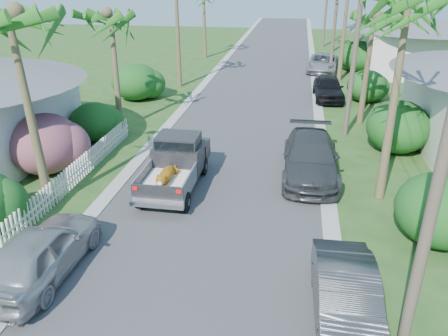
% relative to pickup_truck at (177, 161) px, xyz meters
% --- Properties ---
extents(ground, '(120.00, 120.00, 0.00)m').
position_rel_pickup_truck_xyz_m(ground, '(1.84, -5.74, -1.01)').
color(ground, '#234B1C').
rests_on(ground, ground).
extents(road, '(8.00, 100.00, 0.02)m').
position_rel_pickup_truck_xyz_m(road, '(1.84, 19.26, -1.00)').
color(road, '#38383A').
rests_on(road, ground).
extents(curb_left, '(0.60, 100.00, 0.06)m').
position_rel_pickup_truck_xyz_m(curb_left, '(-2.46, 19.26, -0.98)').
color(curb_left, '#A5A39E').
rests_on(curb_left, ground).
extents(curb_right, '(0.60, 100.00, 0.06)m').
position_rel_pickup_truck_xyz_m(curb_right, '(6.14, 19.26, -0.98)').
color(curb_right, '#A5A39E').
rests_on(curb_right, ground).
extents(pickup_truck, '(1.98, 5.12, 2.06)m').
position_rel_pickup_truck_xyz_m(pickup_truck, '(0.00, 0.00, 0.00)').
color(pickup_truck, black).
rests_on(pickup_truck, ground).
extents(parked_car_rn, '(1.64, 4.37, 1.43)m').
position_rel_pickup_truck_xyz_m(parked_car_rn, '(6.19, -6.97, -0.30)').
color(parked_car_rn, '#323638').
rests_on(parked_car_rn, ground).
extents(parked_car_rm, '(2.36, 5.72, 1.65)m').
position_rel_pickup_truck_xyz_m(parked_car_rm, '(5.44, 1.69, -0.18)').
color(parked_car_rm, '#333639').
rests_on(parked_car_rm, ground).
extents(parked_car_rf, '(2.10, 4.74, 1.59)m').
position_rel_pickup_truck_xyz_m(parked_car_rf, '(6.84, 14.38, -0.22)').
color(parked_car_rf, black).
rests_on(parked_car_rf, ground).
extents(parked_car_rd, '(3.08, 5.64, 1.50)m').
position_rel_pickup_truck_xyz_m(parked_car_rd, '(6.84, 23.42, -0.26)').
color(parked_car_rd, '#9FA0A5').
rests_on(parked_car_rd, ground).
extents(parked_car_ln, '(1.95, 4.63, 1.56)m').
position_rel_pickup_truck_xyz_m(parked_car_ln, '(-2.30, -6.48, -0.23)').
color(parked_car_ln, '#9DA0A4').
rests_on(parked_car_ln, ground).
extents(palm_l_a, '(4.40, 4.40, 8.20)m').
position_rel_pickup_truck_xyz_m(palm_l_a, '(-4.36, -2.74, 5.92)').
color(palm_l_a, brown).
rests_on(palm_l_a, ground).
extents(palm_l_b, '(4.40, 4.40, 7.40)m').
position_rel_pickup_truck_xyz_m(palm_l_b, '(-4.96, 6.26, 5.14)').
color(palm_l_b, brown).
rests_on(palm_l_b, ground).
extents(palm_r_b, '(4.40, 4.40, 7.20)m').
position_rel_pickup_truck_xyz_m(palm_r_b, '(8.44, 9.26, 4.94)').
color(palm_r_b, brown).
rests_on(palm_r_b, ground).
extents(shrub_l_b, '(3.00, 3.30, 2.60)m').
position_rel_pickup_truck_xyz_m(shrub_l_b, '(-5.96, 0.26, 0.29)').
color(shrub_l_b, '#C71C7D').
rests_on(shrub_l_b, ground).
extents(shrub_l_c, '(2.40, 2.64, 2.00)m').
position_rel_pickup_truck_xyz_m(shrub_l_c, '(-5.56, 4.26, -0.01)').
color(shrub_l_c, '#1E4A15').
rests_on(shrub_l_c, ground).
extents(shrub_l_d, '(3.20, 3.52, 2.40)m').
position_rel_pickup_truck_xyz_m(shrub_l_d, '(-6.16, 12.26, 0.19)').
color(shrub_l_d, '#1E4A15').
rests_on(shrub_l_d, ground).
extents(shrub_r_a, '(2.80, 3.08, 2.30)m').
position_rel_pickup_truck_xyz_m(shrub_r_a, '(9.44, -2.74, 0.14)').
color(shrub_r_a, '#1E4A15').
rests_on(shrub_r_a, ground).
extents(shrub_r_b, '(3.00, 3.30, 2.50)m').
position_rel_pickup_truck_xyz_m(shrub_r_b, '(9.64, 5.26, 0.24)').
color(shrub_r_b, '#1E4A15').
rests_on(shrub_r_b, ground).
extents(shrub_r_c, '(2.60, 2.86, 2.10)m').
position_rel_pickup_truck_xyz_m(shrub_r_c, '(9.34, 14.26, 0.04)').
color(shrub_r_c, '#1E4A15').
rests_on(shrub_r_c, ground).
extents(shrub_r_d, '(3.20, 3.52, 2.60)m').
position_rel_pickup_truck_xyz_m(shrub_r_d, '(9.84, 24.26, 0.29)').
color(shrub_r_d, '#1E4A15').
rests_on(shrub_r_d, ground).
extents(picket_fence, '(0.10, 11.00, 1.00)m').
position_rel_pickup_truck_xyz_m(picket_fence, '(-4.16, -0.24, -0.51)').
color(picket_fence, white).
rests_on(picket_fence, ground).
extents(house_right_far, '(9.00, 8.00, 4.60)m').
position_rel_pickup_truck_xyz_m(house_right_far, '(14.84, 24.26, 1.11)').
color(house_right_far, silver).
rests_on(house_right_far, ground).
extents(utility_pole_a, '(1.60, 0.26, 9.00)m').
position_rel_pickup_truck_xyz_m(utility_pole_a, '(7.44, -7.74, 3.59)').
color(utility_pole_a, brown).
rests_on(utility_pole_a, ground).
extents(utility_pole_b, '(1.60, 0.26, 9.00)m').
position_rel_pickup_truck_xyz_m(utility_pole_b, '(7.44, 7.26, 3.59)').
color(utility_pole_b, brown).
rests_on(utility_pole_b, ground).
extents(utility_pole_c, '(1.60, 0.26, 9.00)m').
position_rel_pickup_truck_xyz_m(utility_pole_c, '(7.44, 22.26, 3.59)').
color(utility_pole_c, brown).
rests_on(utility_pole_c, ground).
extents(utility_pole_d, '(1.60, 0.26, 9.00)m').
position_rel_pickup_truck_xyz_m(utility_pole_d, '(7.44, 37.26, 3.59)').
color(utility_pole_d, brown).
rests_on(utility_pole_d, ground).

